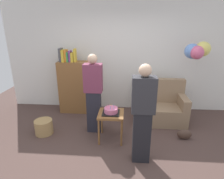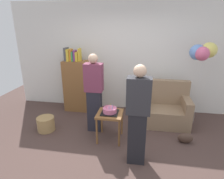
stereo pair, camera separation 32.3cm
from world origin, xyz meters
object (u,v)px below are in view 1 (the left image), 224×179
at_px(birthday_cake, 111,111).
at_px(person_blowing_candles, 94,94).
at_px(bookshelf, 75,86).
at_px(couch, 160,107).
at_px(person_holding_cake, 143,115).
at_px(balloon_bunch, 197,51).
at_px(wicker_basket, 44,127).
at_px(handbag, 184,134).
at_px(side_table, 111,117).

relative_size(birthday_cake, person_blowing_candles, 0.20).
height_order(bookshelf, person_blowing_candles, person_blowing_candles).
bearing_deg(couch, person_holding_cake, -110.86).
bearing_deg(balloon_bunch, person_holding_cake, -128.79).
distance_m(bookshelf, birthday_cake, 1.58).
distance_m(couch, wicker_basket, 2.60).
bearing_deg(person_holding_cake, wicker_basket, -33.08).
bearing_deg(handbag, balloon_bunch, 69.54).
relative_size(couch, side_table, 1.95).
bearing_deg(person_blowing_candles, side_table, -44.97).
xyz_separation_m(person_holding_cake, balloon_bunch, (1.22, 1.52, 0.79)).
height_order(bookshelf, handbag, bookshelf).
xyz_separation_m(birthday_cake, person_holding_cake, (0.54, -0.56, 0.22)).
height_order(side_table, birthday_cake, birthday_cake).
xyz_separation_m(person_blowing_candles, balloon_bunch, (2.14, 0.66, 0.79)).
bearing_deg(handbag, person_blowing_candles, 174.05).
bearing_deg(person_blowing_candles, birthday_cake, -44.97).
xyz_separation_m(person_holding_cake, wicker_basket, (-1.94, 0.65, -0.68)).
bearing_deg(birthday_cake, wicker_basket, 176.31).
relative_size(bookshelf, balloon_bunch, 0.89).
bearing_deg(side_table, birthday_cake, -144.50).
relative_size(person_blowing_candles, wicker_basket, 4.53).
bearing_deg(wicker_basket, handbag, 0.40).
xyz_separation_m(couch, balloon_bunch, (0.68, 0.10, 1.28)).
bearing_deg(bookshelf, person_holding_cake, -49.21).
xyz_separation_m(bookshelf, person_blowing_candles, (0.62, -0.92, 0.14)).
bearing_deg(person_holding_cake, person_blowing_candles, -57.76).
bearing_deg(handbag, bookshelf, 155.54).
xyz_separation_m(wicker_basket, balloon_bunch, (3.16, 0.87, 1.47)).
distance_m(wicker_basket, balloon_bunch, 3.59).
relative_size(birthday_cake, balloon_bunch, 0.18).
bearing_deg(couch, balloon_bunch, 8.41).
xyz_separation_m(side_table, person_holding_cake, (0.54, -0.56, 0.35)).
height_order(birthday_cake, person_blowing_candles, person_blowing_candles).
distance_m(couch, person_blowing_candles, 1.64).
xyz_separation_m(couch, birthday_cake, (-1.08, -0.86, 0.27)).
relative_size(wicker_basket, balloon_bunch, 0.20).
bearing_deg(person_holding_cake, birthday_cake, -60.66).
xyz_separation_m(side_table, birthday_cake, (-0.00, -0.00, 0.13)).
bearing_deg(person_blowing_candles, person_holding_cake, -49.66).
relative_size(side_table, birthday_cake, 1.76).
distance_m(side_table, balloon_bunch, 2.31).
relative_size(person_holding_cake, wicker_basket, 4.53).
xyz_separation_m(couch, handbag, (0.36, -0.75, -0.24)).
bearing_deg(person_holding_cake, handbag, -157.93).
bearing_deg(wicker_basket, balloon_bunch, 15.35).
bearing_deg(person_blowing_candles, balloon_bunch, 10.71).
relative_size(bookshelf, birthday_cake, 5.06).
bearing_deg(side_table, handbag, 4.37).
height_order(couch, bookshelf, bookshelf).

